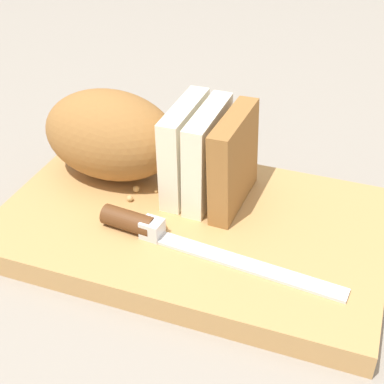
% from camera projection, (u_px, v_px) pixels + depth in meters
% --- Properties ---
extents(ground_plane, '(3.00, 3.00, 0.00)m').
position_uv_depth(ground_plane, '(192.00, 235.00, 0.59)').
color(ground_plane, gray).
extents(cutting_board, '(0.40, 0.25, 0.02)m').
position_uv_depth(cutting_board, '(192.00, 226.00, 0.58)').
color(cutting_board, tan).
rests_on(cutting_board, ground_plane).
extents(bread_loaf, '(0.23, 0.10, 0.10)m').
position_uv_depth(bread_loaf, '(138.00, 141.00, 0.60)').
color(bread_loaf, '#996633').
rests_on(bread_loaf, cutting_board).
extents(bread_knife, '(0.25, 0.04, 0.02)m').
position_uv_depth(bread_knife, '(160.00, 232.00, 0.54)').
color(bread_knife, silver).
rests_on(bread_knife, cutting_board).
extents(crumb_near_knife, '(0.01, 0.01, 0.01)m').
position_uv_depth(crumb_near_knife, '(164.00, 227.00, 0.56)').
color(crumb_near_knife, tan).
rests_on(crumb_near_knife, cutting_board).
extents(crumb_near_loaf, '(0.01, 0.01, 0.01)m').
position_uv_depth(crumb_near_loaf, '(130.00, 198.00, 0.60)').
color(crumb_near_loaf, tan).
rests_on(crumb_near_loaf, cutting_board).
extents(crumb_stray_left, '(0.01, 0.01, 0.01)m').
position_uv_depth(crumb_stray_left, '(136.00, 189.00, 0.61)').
color(crumb_stray_left, tan).
rests_on(crumb_stray_left, cutting_board).
extents(crumb_stray_right, '(0.00, 0.00, 0.00)m').
position_uv_depth(crumb_stray_right, '(156.00, 191.00, 0.61)').
color(crumb_stray_right, tan).
rests_on(crumb_stray_right, cutting_board).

